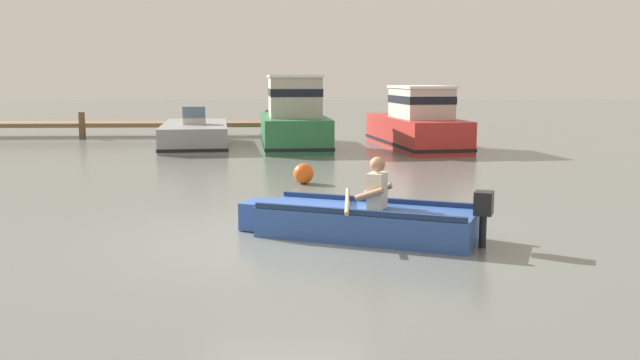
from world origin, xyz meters
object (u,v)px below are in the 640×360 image
Objects in this scene: moored_boat_red at (417,124)px; moored_boat_green at (294,121)px; rowboat_with_person at (362,220)px; moored_boat_grey at (195,135)px; mooring_buoy at (304,174)px.

moored_boat_green is at bearing 176.55° from moored_boat_red.
moored_boat_green is at bearing 94.11° from rowboat_with_person.
rowboat_with_person is 0.64× the size of moored_boat_grey.
mooring_buoy is at bearing -67.20° from moored_boat_grey.
rowboat_with_person is 0.64× the size of moored_boat_green.
mooring_buoy is at bearing -117.18° from moored_boat_red.
rowboat_with_person is at bearing -85.89° from moored_boat_green.
moored_boat_red is at bearing -3.45° from moored_boat_green.
moored_boat_red reaches higher than mooring_buoy.
moored_boat_red is at bearing -5.74° from moored_boat_grey.
moored_boat_grey reaches higher than rowboat_with_person.
moored_boat_grey is 12.45× the size of mooring_buoy.
moored_boat_grey is 0.92× the size of moored_boat_red.
moored_boat_green is at bearing 91.25° from mooring_buoy.
rowboat_with_person is 0.59× the size of moored_boat_red.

